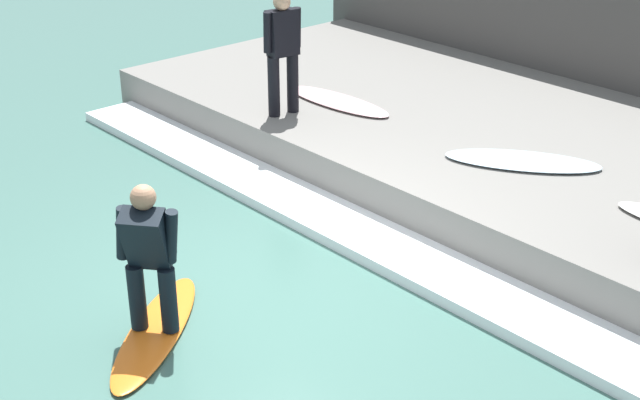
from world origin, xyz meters
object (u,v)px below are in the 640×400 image
Objects in this scene: surfboard_riding at (156,331)px; surfer_waiting_far at (283,47)px; surfer_riding at (148,252)px; surfboard_waiting_far at (338,101)px; surfboard_spare at (522,161)px.

surfer_waiting_far is (3.43, 2.38, 1.32)m from surfboard_riding.
surfer_riding is at bearing -145.18° from surfer_waiting_far.
surfboard_waiting_far is (4.18, 2.21, 0.51)m from surfboard_riding.
surfboard_riding is at bearing -90.00° from surfer_riding.
surfer_riding is 0.89× the size of surfer_waiting_far.
surfer_waiting_far reaches higher than surfboard_waiting_far.
surfer_riding reaches higher than surfboard_riding.
surfer_riding is (0.00, 0.00, 0.77)m from surfboard_riding.
surfboard_riding is 0.77m from surfer_riding.
surfer_waiting_far is 1.12m from surfboard_waiting_far.
surfboard_riding is 4.39m from surfboard_spare.
surfer_waiting_far is (3.43, 2.38, 0.55)m from surfer_riding.
surfboard_riding is 0.98× the size of surfboard_spare.
surfboard_waiting_far is at bearing 27.86° from surfer_riding.
surfer_riding is at bearing -152.14° from surfboard_waiting_far.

